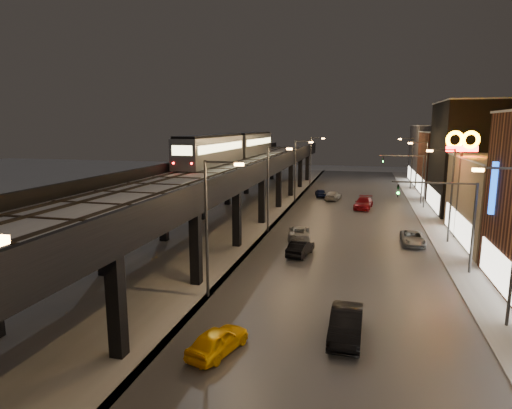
# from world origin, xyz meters

# --- Properties ---
(road_surface) EXTENTS (17.00, 120.00, 0.06)m
(road_surface) POSITION_xyz_m (7.50, 35.00, 0.03)
(road_surface) COLOR #46474D
(road_surface) RESTS_ON ground
(sidewalk_right) EXTENTS (4.00, 120.00, 0.14)m
(sidewalk_right) POSITION_xyz_m (17.50, 35.00, 0.07)
(sidewalk_right) COLOR #9FA1A8
(sidewalk_right) RESTS_ON ground
(under_viaduct_pavement) EXTENTS (11.00, 120.00, 0.06)m
(under_viaduct_pavement) POSITION_xyz_m (-6.00, 35.00, 0.03)
(under_viaduct_pavement) COLOR #9FA1A8
(under_viaduct_pavement) RESTS_ON ground
(elevated_viaduct) EXTENTS (9.00, 100.00, 6.30)m
(elevated_viaduct) POSITION_xyz_m (-6.00, 31.84, 5.62)
(elevated_viaduct) COLOR black
(elevated_viaduct) RESTS_ON ground
(viaduct_trackbed) EXTENTS (8.40, 100.00, 0.32)m
(viaduct_trackbed) POSITION_xyz_m (-6.01, 31.97, 6.39)
(viaduct_trackbed) COLOR #B2B7C1
(viaduct_trackbed) RESTS_ON elevated_viaduct
(viaduct_parapet_streetside) EXTENTS (0.30, 100.00, 1.10)m
(viaduct_parapet_streetside) POSITION_xyz_m (-1.65, 32.00, 6.85)
(viaduct_parapet_streetside) COLOR black
(viaduct_parapet_streetside) RESTS_ON elevated_viaduct
(viaduct_parapet_far) EXTENTS (0.30, 100.00, 1.10)m
(viaduct_parapet_far) POSITION_xyz_m (-10.35, 32.00, 6.85)
(viaduct_parapet_far) COLOR black
(viaduct_parapet_far) RESTS_ON elevated_viaduct
(building_d) EXTENTS (12.20, 13.20, 14.16)m
(building_d) POSITION_xyz_m (23.99, 48.00, 7.08)
(building_d) COLOR black
(building_d) RESTS_ON ground
(building_e) EXTENTS (12.20, 12.20, 10.16)m
(building_e) POSITION_xyz_m (23.99, 62.00, 5.08)
(building_e) COLOR #592E1D
(building_e) RESTS_ON ground
(building_f) EXTENTS (12.20, 16.20, 11.16)m
(building_f) POSITION_xyz_m (23.99, 76.00, 5.58)
(building_f) COLOR #3B3A42
(building_f) RESTS_ON ground
(streetlight_left_1) EXTENTS (2.57, 0.28, 9.00)m
(streetlight_left_1) POSITION_xyz_m (-0.43, 13.00, 5.24)
(streetlight_left_1) COLOR #38383A
(streetlight_left_1) RESTS_ON ground
(streetlight_right_1) EXTENTS (2.56, 0.28, 9.00)m
(streetlight_right_1) POSITION_xyz_m (16.73, 13.00, 5.24)
(streetlight_right_1) COLOR #38383A
(streetlight_right_1) RESTS_ON ground
(streetlight_left_2) EXTENTS (2.57, 0.28, 9.00)m
(streetlight_left_2) POSITION_xyz_m (-0.43, 31.00, 5.24)
(streetlight_left_2) COLOR #38383A
(streetlight_left_2) RESTS_ON ground
(streetlight_right_2) EXTENTS (2.56, 0.28, 9.00)m
(streetlight_right_2) POSITION_xyz_m (16.73, 31.00, 5.24)
(streetlight_right_2) COLOR #38383A
(streetlight_right_2) RESTS_ON ground
(streetlight_left_3) EXTENTS (2.57, 0.28, 9.00)m
(streetlight_left_3) POSITION_xyz_m (-0.43, 49.00, 5.24)
(streetlight_left_3) COLOR #38383A
(streetlight_left_3) RESTS_ON ground
(streetlight_right_3) EXTENTS (2.56, 0.28, 9.00)m
(streetlight_right_3) POSITION_xyz_m (16.73, 49.00, 5.24)
(streetlight_right_3) COLOR #38383A
(streetlight_right_3) RESTS_ON ground
(streetlight_left_4) EXTENTS (2.57, 0.28, 9.00)m
(streetlight_left_4) POSITION_xyz_m (-0.43, 67.00, 5.24)
(streetlight_left_4) COLOR #38383A
(streetlight_left_4) RESTS_ON ground
(streetlight_right_4) EXTENTS (2.56, 0.28, 9.00)m
(streetlight_right_4) POSITION_xyz_m (16.73, 67.00, 5.24)
(streetlight_right_4) COLOR #38383A
(streetlight_right_4) RESTS_ON ground
(traffic_light_rig_a) EXTENTS (6.10, 0.34, 7.00)m
(traffic_light_rig_a) POSITION_xyz_m (15.84, 22.00, 4.50)
(traffic_light_rig_a) COLOR #38383A
(traffic_light_rig_a) RESTS_ON ground
(traffic_light_rig_b) EXTENTS (6.10, 0.34, 7.00)m
(traffic_light_rig_b) POSITION_xyz_m (15.84, 52.00, 4.50)
(traffic_light_rig_b) COLOR #38383A
(traffic_light_rig_b) RESTS_ON ground
(subway_train) EXTENTS (2.87, 35.24, 3.43)m
(subway_train) POSITION_xyz_m (-8.50, 44.66, 8.32)
(subway_train) COLOR gray
(subway_train) RESTS_ON viaduct_trackbed
(car_taxi) EXTENTS (2.56, 4.09, 1.30)m
(car_taxi) POSITION_xyz_m (2.28, 6.42, 0.65)
(car_taxi) COLOR #FEB804
(car_taxi) RESTS_ON ground
(car_near_white) EXTENTS (2.04, 4.21, 1.33)m
(car_near_white) POSITION_xyz_m (3.89, 23.41, 0.67)
(car_near_white) COLOR black
(car_near_white) RESTS_ON ground
(car_mid_silver) EXTENTS (2.72, 4.77, 1.25)m
(car_mid_silver) POSITION_xyz_m (2.94, 29.01, 0.63)
(car_mid_silver) COLOR #969696
(car_mid_silver) RESTS_ON ground
(car_mid_dark) EXTENTS (2.55, 4.74, 1.31)m
(car_mid_dark) POSITION_xyz_m (4.59, 52.46, 0.65)
(car_mid_dark) COLOR #9A9A9A
(car_mid_dark) RESTS_ON ground
(car_far_white) EXTENTS (2.15, 3.89, 1.25)m
(car_far_white) POSITION_xyz_m (2.46, 55.08, 0.63)
(car_far_white) COLOR #0F1841
(car_far_white) RESTS_ON ground
(car_onc_silver) EXTENTS (1.71, 4.70, 1.54)m
(car_onc_silver) POSITION_xyz_m (8.34, 9.49, 0.77)
(car_onc_silver) COLOR black
(car_onc_silver) RESTS_ON ground
(car_onc_dark) EXTENTS (2.06, 4.41, 1.22)m
(car_onc_dark) POSITION_xyz_m (13.66, 29.44, 0.61)
(car_onc_dark) COLOR gray
(car_onc_dark) RESTS_ON ground
(car_onc_white) EXTENTS (2.76, 5.42, 1.51)m
(car_onc_white) POSITION_xyz_m (9.06, 46.50, 0.75)
(car_onc_white) COLOR maroon
(car_onc_white) RESTS_ON ground
(sign_mcdonalds) EXTENTS (3.16, 0.73, 10.63)m
(sign_mcdonalds) POSITION_xyz_m (18.00, 33.09, 8.73)
(sign_mcdonalds) COLOR #38383A
(sign_mcdonalds) RESTS_ON ground
(sign_carwash) EXTENTS (1.66, 0.35, 8.62)m
(sign_carwash) POSITION_xyz_m (18.50, 21.18, 6.09)
(sign_carwash) COLOR #38383A
(sign_carwash) RESTS_ON ground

